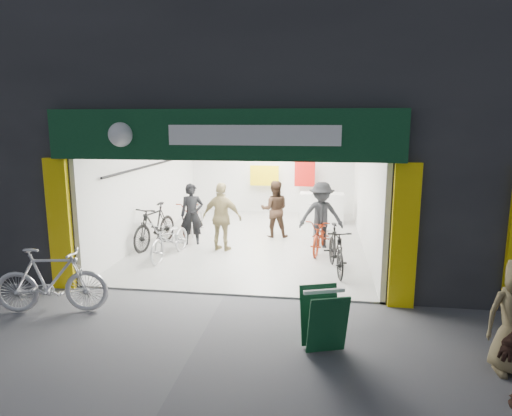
% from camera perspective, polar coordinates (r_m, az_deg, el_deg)
% --- Properties ---
extents(ground, '(60.00, 60.00, 0.00)m').
position_cam_1_polar(ground, '(8.92, -3.99, -10.85)').
color(ground, '#56565B').
rests_on(ground, ground).
extents(building, '(17.00, 10.27, 8.00)m').
position_cam_1_polar(building, '(13.14, 4.58, 15.31)').
color(building, '#232326').
rests_on(building, ground).
extents(bike_left_front, '(0.91, 1.92, 0.97)m').
position_cam_1_polar(bike_left_front, '(11.22, -10.70, -3.82)').
color(bike_left_front, '#B0B0B5').
rests_on(bike_left_front, ground).
extents(bike_left_midfront, '(0.93, 2.01, 1.17)m').
position_cam_1_polar(bike_left_midfront, '(12.21, -12.54, -2.22)').
color(bike_left_midfront, black).
rests_on(bike_left_midfront, ground).
extents(bike_left_midback, '(0.75, 1.88, 0.97)m').
position_cam_1_polar(bike_left_midback, '(13.67, -8.10, -1.09)').
color(bike_left_midback, maroon).
rests_on(bike_left_midback, ground).
extents(bike_left_back, '(0.58, 1.65, 0.97)m').
position_cam_1_polar(bike_left_back, '(13.47, -7.37, -1.23)').
color(bike_left_back, '#ACABB0').
rests_on(bike_left_back, ground).
extents(bike_right_front, '(0.74, 1.81, 1.05)m').
position_cam_1_polar(bike_right_front, '(10.15, 9.97, -5.13)').
color(bike_right_front, black).
rests_on(bike_right_front, ground).
extents(bike_right_mid, '(0.87, 1.77, 0.89)m').
position_cam_1_polar(bike_right_mid, '(11.66, 8.09, -3.38)').
color(bike_right_mid, maroon).
rests_on(bike_right_mid, ground).
extents(bike_right_back, '(0.90, 1.95, 1.13)m').
position_cam_1_polar(bike_right_back, '(12.95, 8.14, -1.39)').
color(bike_right_back, '#A4A4A9').
rests_on(bike_right_back, ground).
extents(parked_bike, '(2.01, 0.91, 1.16)m').
position_cam_1_polar(parked_bike, '(8.74, -24.24, -8.24)').
color(parked_bike, silver).
rests_on(parked_bike, ground).
extents(customer_a, '(0.70, 0.56, 1.67)m').
position_cam_1_polar(customer_a, '(12.19, -8.00, -0.87)').
color(customer_a, black).
rests_on(customer_a, ground).
extents(customer_b, '(0.86, 0.70, 1.64)m').
position_cam_1_polar(customer_b, '(12.90, 2.33, -0.19)').
color(customer_b, '#352318').
rests_on(customer_b, ground).
extents(customer_c, '(1.19, 0.75, 1.75)m').
position_cam_1_polar(customer_c, '(11.89, 8.15, -0.97)').
color(customer_c, black).
rests_on(customer_c, ground).
extents(customer_d, '(1.10, 0.62, 1.78)m').
position_cam_1_polar(customer_d, '(11.52, -4.27, -1.20)').
color(customer_d, '#938255').
rests_on(customer_d, ground).
extents(sandwich_board, '(0.74, 0.75, 0.90)m').
position_cam_1_polar(sandwich_board, '(6.85, 8.43, -13.46)').
color(sandwich_board, '#104323').
rests_on(sandwich_board, ground).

